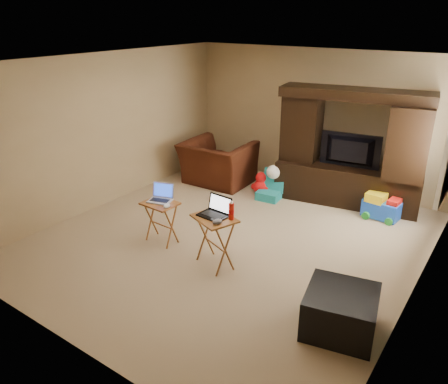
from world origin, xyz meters
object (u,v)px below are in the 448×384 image
Objects in this scene: entertainment_center at (350,149)px; mouse_left at (167,206)px; plush_toy at (261,183)px; push_toy at (382,206)px; tray_table_right at (215,242)px; ottoman at (340,311)px; water_bottle at (231,211)px; child_rocker at (270,185)px; tray_table_left at (161,222)px; laptop_left at (159,194)px; laptop_right at (213,207)px; mouse_right at (217,222)px; recliner at (218,163)px; television at (349,152)px.

entertainment_center reaches higher than mouse_left.
mouse_left is at bearing -91.91° from plush_toy.
tray_table_right reaches higher than push_toy.
water_bottle is at bearing 167.29° from ottoman.
tray_table_left is (-0.50, -2.24, 0.04)m from child_rocker.
laptop_left reaches higher than ottoman.
laptop_right is at bearing 0.97° from mouse_left.
entertainment_center reaches higher than mouse_right.
child_rocker is 2.40m from water_bottle.
tray_table_left is 1.00m from tray_table_right.
recliner is 2.98m from tray_table_right.
tray_table_left is 1.69× the size of laptop_right.
entertainment_center is at bearing 80.20° from mouse_right.
plush_toy is 2.58m from water_bottle.
recliner is at bearing 89.31° from laptop_left.
child_rocker is (-1.15, -0.57, -0.67)m from television.
plush_toy is 2.57m from laptop_right.
television reaches higher than recliner.
laptop_right is at bearing -73.98° from plush_toy.
laptop_left is 0.26m from mouse_left.
laptop_right is (0.99, -0.09, 0.08)m from laptop_left.
laptop_left is at bearing -164.89° from tray_table_right.
entertainment_center is 5.66× the size of plush_toy.
tray_table_right is (-0.66, -2.88, -0.59)m from television.
mouse_right is (0.62, -2.44, 0.45)m from child_rocker.
entertainment_center reaches higher than television.
entertainment_center reaches higher than laptop_right.
mouse_right is at bearing -7.70° from mouse_left.
water_bottle is (1.90, -2.36, 0.39)m from recliner.
tray_table_right is (-1.80, 0.28, 0.12)m from ottoman.
tray_table_right is at bearing 70.21° from television.
laptop_right is (-0.04, 0.02, 0.46)m from tray_table_right.
water_bottle reaches higher than mouse_right.
recliner is (-2.36, -0.49, -0.57)m from entertainment_center.
water_bottle reaches higher than push_toy.
tray_table_right is (1.00, -0.08, 0.04)m from tray_table_left.
tray_table_right is at bearing 137.29° from mouse_right.
ottoman is (2.30, -2.60, -0.04)m from child_rocker.
television is at bearing 62.99° from mouse_left.
recliner reaches higher than plush_toy.
mouse_left is (0.90, -2.43, 0.23)m from recliner.
laptop_right is at bearing -165.96° from water_bottle.
push_toy is 2.95m from ottoman.
water_bottle is at bearing 4.14° from mouse_left.
laptop_left reaches higher than mouse_left.
mouse_right is at bearing -34.87° from laptop_right.
water_bottle is (0.93, -2.34, 0.58)m from plush_toy.
plush_toy is at bearing 110.63° from laptop_right.
child_rocker is at bearing 19.26° from television.
tray_table_right is at bearing 122.73° from recliner.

